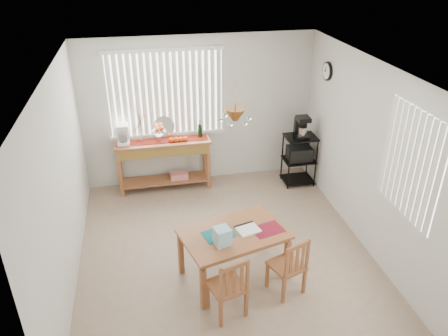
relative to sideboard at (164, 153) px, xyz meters
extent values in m
cube|color=#A0846C|center=(0.66, -2.00, -0.68)|extent=(4.00, 4.50, 0.01)
cube|color=silver|center=(0.66, 0.30, 0.62)|extent=(4.00, 0.10, 2.60)
cube|color=silver|center=(0.66, -4.30, 0.62)|extent=(4.00, 0.10, 2.60)
cube|color=silver|center=(-1.39, -2.00, 0.62)|extent=(0.10, 4.50, 2.60)
cube|color=silver|center=(2.71, -2.00, 0.62)|extent=(0.10, 4.50, 2.60)
cube|color=white|center=(0.66, -2.00, 1.97)|extent=(4.00, 4.50, 0.10)
cube|color=white|center=(0.11, 0.24, 0.97)|extent=(1.90, 0.01, 1.40)
cube|color=white|center=(-0.78, 0.23, 0.97)|extent=(0.07, 0.03, 1.40)
cube|color=white|center=(-0.68, 0.23, 0.97)|extent=(0.07, 0.03, 1.40)
cube|color=white|center=(-0.57, 0.23, 0.97)|extent=(0.07, 0.03, 1.40)
cube|color=white|center=(-0.47, 0.23, 0.97)|extent=(0.07, 0.03, 1.40)
cube|color=white|center=(-0.36, 0.23, 0.97)|extent=(0.07, 0.03, 1.40)
cube|color=white|center=(-0.26, 0.23, 0.97)|extent=(0.07, 0.03, 1.40)
cube|color=white|center=(-0.15, 0.23, 0.97)|extent=(0.07, 0.03, 1.40)
cube|color=white|center=(-0.05, 0.23, 0.97)|extent=(0.07, 0.03, 1.40)
cube|color=white|center=(0.06, 0.23, 0.97)|extent=(0.07, 0.03, 1.40)
cube|color=white|center=(0.17, 0.23, 0.97)|extent=(0.07, 0.03, 1.40)
cube|color=white|center=(0.27, 0.23, 0.97)|extent=(0.07, 0.03, 1.40)
cube|color=white|center=(0.38, 0.23, 0.97)|extent=(0.07, 0.03, 1.40)
cube|color=white|center=(0.48, 0.23, 0.97)|extent=(0.07, 0.03, 1.40)
cube|color=white|center=(0.59, 0.23, 0.97)|extent=(0.07, 0.03, 1.40)
cube|color=white|center=(0.69, 0.23, 0.97)|extent=(0.07, 0.03, 1.40)
cube|color=white|center=(0.80, 0.23, 0.97)|extent=(0.07, 0.03, 1.40)
cube|color=white|center=(0.90, 0.23, 0.97)|extent=(0.07, 0.03, 1.40)
cube|color=white|center=(1.01, 0.23, 0.97)|extent=(0.07, 0.03, 1.40)
cube|color=white|center=(0.11, 0.22, 0.24)|extent=(1.98, 0.06, 0.06)
cube|color=white|center=(0.11, 0.22, 1.70)|extent=(1.98, 0.06, 0.06)
cube|color=white|center=(2.66, -2.90, 0.97)|extent=(0.01, 1.10, 1.30)
cube|color=white|center=(2.65, -3.40, 0.97)|extent=(0.03, 0.07, 1.30)
cube|color=white|center=(2.65, -3.29, 0.97)|extent=(0.03, 0.07, 1.30)
cube|color=white|center=(2.65, -3.18, 0.97)|extent=(0.03, 0.07, 1.30)
cube|color=white|center=(2.65, -3.07, 0.97)|extent=(0.03, 0.07, 1.30)
cube|color=white|center=(2.65, -2.96, 0.97)|extent=(0.03, 0.07, 1.30)
cube|color=white|center=(2.65, -2.85, 0.97)|extent=(0.03, 0.07, 1.30)
cube|color=white|center=(2.65, -2.74, 0.97)|extent=(0.03, 0.07, 1.30)
cube|color=white|center=(2.65, -2.63, 0.97)|extent=(0.03, 0.07, 1.30)
cube|color=white|center=(2.65, -2.52, 0.97)|extent=(0.03, 0.07, 1.30)
cube|color=white|center=(2.65, -2.41, 0.97)|extent=(0.03, 0.07, 1.30)
cylinder|color=black|center=(2.64, -0.45, 1.40)|extent=(0.04, 0.30, 0.30)
cylinder|color=white|center=(2.61, -0.45, 1.40)|extent=(0.01, 0.25, 0.25)
cylinder|color=brown|center=(0.68, -2.50, 1.75)|extent=(0.01, 0.01, 0.34)
cone|color=brown|center=(0.68, -2.50, 1.57)|extent=(0.24, 0.24, 0.14)
sphere|color=white|center=(0.84, -2.50, 1.51)|extent=(0.05, 0.05, 0.05)
sphere|color=white|center=(0.76, -2.36, 1.51)|extent=(0.05, 0.05, 0.05)
sphere|color=white|center=(0.60, -2.36, 1.51)|extent=(0.05, 0.05, 0.05)
sphere|color=white|center=(0.52, -2.50, 1.51)|extent=(0.05, 0.05, 0.05)
sphere|color=white|center=(0.60, -2.64, 1.51)|extent=(0.05, 0.05, 0.05)
sphere|color=white|center=(0.76, -2.64, 1.51)|extent=(0.05, 0.05, 0.05)
cube|color=#9D5C35|center=(-0.01, 0.00, 0.21)|extent=(1.61, 0.45, 0.04)
cube|color=olive|center=(-0.01, 0.00, 0.10)|extent=(1.55, 0.41, 0.16)
cube|color=#9D5C35|center=(-0.76, -0.18, -0.33)|extent=(0.06, 0.06, 0.69)
cube|color=#9D5C35|center=(0.74, -0.18, -0.33)|extent=(0.06, 0.06, 0.69)
cube|color=#9D5C35|center=(-0.76, 0.18, -0.33)|extent=(0.06, 0.06, 0.69)
cube|color=#9D5C35|center=(0.74, 0.18, -0.33)|extent=(0.06, 0.06, 0.69)
cube|color=#9D5C35|center=(-0.01, 0.00, -0.53)|extent=(1.49, 0.39, 0.03)
cube|color=red|center=(0.24, 0.00, -0.46)|extent=(0.30, 0.22, 0.10)
cube|color=maroon|center=(-0.01, 0.00, 0.23)|extent=(1.53, 0.25, 0.01)
cube|color=white|center=(-0.65, 0.00, 0.25)|extent=(0.20, 0.24, 0.05)
cube|color=white|center=(-0.65, 0.08, 0.38)|extent=(0.20, 0.08, 0.30)
cube|color=white|center=(-0.65, -0.02, 0.54)|extent=(0.20, 0.22, 0.07)
cylinder|color=white|center=(-0.65, -0.03, 0.34)|extent=(0.13, 0.13, 0.13)
cylinder|color=white|center=(-0.06, -0.02, 0.28)|extent=(0.05, 0.05, 0.10)
cone|color=white|center=(-0.06, -0.02, 0.37)|extent=(0.26, 0.26, 0.09)
sphere|color=red|center=(-0.01, -0.02, 0.46)|extent=(0.08, 0.08, 0.08)
sphere|color=red|center=(-0.09, 0.02, 0.46)|extent=(0.08, 0.08, 0.08)
sphere|color=red|center=(-0.09, -0.06, 0.46)|extent=(0.08, 0.08, 0.08)
sphere|color=#FF520D|center=(0.13, -0.08, 0.27)|extent=(0.08, 0.08, 0.08)
sphere|color=#FF520D|center=(0.21, -0.08, 0.27)|extent=(0.08, 0.08, 0.08)
sphere|color=#FF520D|center=(0.29, -0.08, 0.27)|extent=(0.08, 0.08, 0.08)
sphere|color=#FF520D|center=(0.37, -0.08, 0.27)|extent=(0.08, 0.08, 0.08)
cylinder|color=silver|center=(0.04, 0.19, 0.41)|extent=(0.36, 0.09, 0.36)
cylinder|color=white|center=(-0.36, 0.05, 0.30)|extent=(0.08, 0.08, 0.14)
cylinder|color=#4C3823|center=(-0.36, 0.05, 0.59)|extent=(0.09, 0.04, 0.45)
cylinder|color=#4C3823|center=(-0.36, 0.05, 0.62)|extent=(0.14, 0.06, 0.49)
cylinder|color=#4C3823|center=(-0.36, 0.05, 0.57)|extent=(0.18, 0.08, 0.36)
cylinder|color=#4C3823|center=(-0.36, 0.05, 0.64)|extent=(0.06, 0.03, 0.55)
cylinder|color=#4C3823|center=(-0.36, 0.05, 0.56)|extent=(0.22, 0.10, 0.31)
cylinder|color=black|center=(0.64, 0.05, 0.34)|extent=(0.07, 0.07, 0.23)
cylinder|color=black|center=(0.64, 0.05, 0.50)|extent=(0.03, 0.03, 0.08)
cylinder|color=black|center=(2.11, -0.49, -0.22)|extent=(0.03, 0.03, 0.91)
cylinder|color=black|center=(2.60, -0.49, -0.22)|extent=(0.03, 0.03, 0.91)
cylinder|color=black|center=(2.11, -0.10, -0.22)|extent=(0.03, 0.03, 0.91)
cylinder|color=black|center=(2.60, -0.10, -0.22)|extent=(0.03, 0.03, 0.91)
cube|color=black|center=(2.35, -0.29, 0.22)|extent=(0.54, 0.43, 0.03)
cube|color=black|center=(2.35, -0.29, -0.22)|extent=(0.54, 0.43, 0.03)
cube|color=black|center=(2.35, -0.29, -0.62)|extent=(0.54, 0.43, 0.03)
cube|color=black|center=(2.35, -0.29, -0.09)|extent=(0.41, 0.32, 0.24)
cube|color=black|center=(2.35, -0.31, 0.26)|extent=(0.21, 0.26, 0.05)
cube|color=black|center=(2.35, -0.23, 0.39)|extent=(0.21, 0.09, 0.32)
cube|color=black|center=(2.35, -0.31, 0.57)|extent=(0.21, 0.24, 0.08)
cylinder|color=silver|center=(2.35, -0.32, 0.35)|extent=(0.14, 0.14, 0.14)
cube|color=#9D5C35|center=(0.68, -2.50, -0.01)|extent=(1.45, 1.13, 0.04)
cube|color=olive|center=(0.68, -2.50, -0.06)|extent=(1.34, 1.02, 0.05)
cube|color=#9D5C35|center=(0.20, -3.00, -0.38)|extent=(0.08, 0.08, 0.59)
cube|color=#9D5C35|center=(1.33, -2.69, -0.38)|extent=(0.08, 0.08, 0.59)
cube|color=#9D5C35|center=(0.02, -2.31, -0.38)|extent=(0.08, 0.08, 0.59)
cube|color=#9D5C35|center=(1.15, -2.00, -0.38)|extent=(0.08, 0.08, 0.59)
cube|color=#13696B|center=(0.49, -2.50, 0.01)|extent=(0.44, 0.37, 0.01)
cube|color=maroon|center=(1.11, -2.52, 0.01)|extent=(0.44, 0.37, 0.01)
cube|color=white|center=(0.86, -2.50, 0.02)|extent=(0.32, 0.28, 0.02)
cube|color=black|center=(0.83, -2.38, 0.02)|extent=(0.27, 0.10, 0.03)
cube|color=#9ACFE0|center=(0.49, -2.69, 0.12)|extent=(0.22, 0.22, 0.22)
cube|color=#9D5C35|center=(0.46, -3.11, -0.28)|extent=(0.48, 0.48, 0.04)
cube|color=#9D5C35|center=(0.57, -2.90, -0.49)|extent=(0.05, 0.05, 0.38)
cube|color=#9D5C35|center=(0.26, -3.00, -0.49)|extent=(0.05, 0.05, 0.38)
cube|color=#9D5C35|center=(0.67, -3.22, -0.49)|extent=(0.05, 0.05, 0.38)
cube|color=#9D5C35|center=(0.35, -3.31, -0.49)|extent=(0.05, 0.05, 0.38)
cube|color=#9D5C35|center=(0.67, -3.23, -0.05)|extent=(0.04, 0.04, 0.42)
cube|color=#9D5C35|center=(0.35, -3.32, -0.05)|extent=(0.04, 0.04, 0.42)
cube|color=#9D5C35|center=(0.51, -3.28, 0.13)|extent=(0.34, 0.13, 0.06)
cube|color=#9D5C35|center=(0.60, -3.25, -0.07)|extent=(0.04, 0.03, 0.34)
cube|color=#9D5C35|center=(0.51, -3.28, -0.07)|extent=(0.04, 0.03, 0.34)
cube|color=#9D5C35|center=(0.42, -3.30, -0.07)|extent=(0.04, 0.03, 0.34)
cube|color=#9D5C35|center=(1.26, -2.89, -0.29)|extent=(0.49, 0.49, 0.04)
cube|color=#9D5C35|center=(1.35, -2.68, -0.49)|extent=(0.05, 0.05, 0.37)
cube|color=#9D5C35|center=(1.05, -2.80, -0.49)|extent=(0.05, 0.05, 0.37)
cube|color=#9D5C35|center=(1.47, -2.99, -0.49)|extent=(0.05, 0.05, 0.37)
cube|color=#9D5C35|center=(1.16, -3.10, -0.49)|extent=(0.05, 0.05, 0.37)
cube|color=#9D5C35|center=(1.47, -3.00, -0.07)|extent=(0.04, 0.04, 0.42)
cube|color=#9D5C35|center=(1.17, -3.11, -0.07)|extent=(0.04, 0.04, 0.42)
cube|color=#9D5C35|center=(1.32, -3.05, 0.11)|extent=(0.33, 0.15, 0.05)
cube|color=#9D5C35|center=(1.40, -3.02, -0.09)|extent=(0.04, 0.03, 0.33)
cube|color=#9D5C35|center=(1.32, -3.05, -0.09)|extent=(0.04, 0.03, 0.33)
cube|color=#9D5C35|center=(1.23, -3.09, -0.09)|extent=(0.04, 0.03, 0.33)
camera|label=1|loc=(-0.32, -6.84, 3.24)|focal=35.00mm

